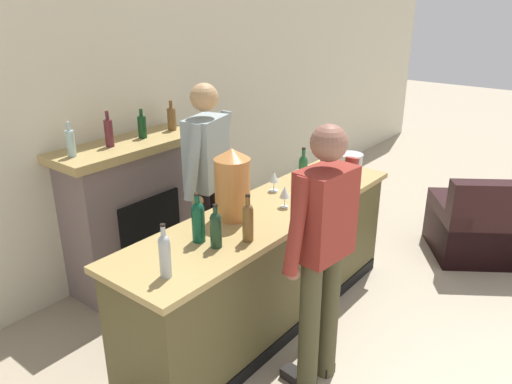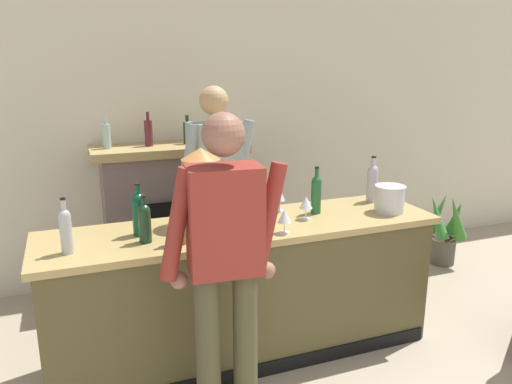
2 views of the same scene
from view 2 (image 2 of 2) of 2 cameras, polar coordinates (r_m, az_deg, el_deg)
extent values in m
cube|color=beige|center=(4.61, -6.34, 7.47)|extent=(12.00, 0.07, 2.75)
cube|color=brown|center=(3.42, -1.28, -11.51)|extent=(2.53, 0.60, 0.89)
cube|color=tan|center=(3.24, -1.33, -4.11)|extent=(2.60, 0.67, 0.04)
cube|color=black|center=(3.38, 0.62, -19.70)|extent=(2.48, 0.01, 0.10)
cube|color=slate|center=(4.46, -9.58, -3.12)|extent=(1.13, 0.44, 1.20)
cube|color=black|center=(4.30, -8.86, -6.00)|extent=(0.62, 0.02, 0.77)
cube|color=tan|center=(4.29, -9.89, 4.88)|extent=(1.29, 0.52, 0.07)
cylinder|color=#9DBDBC|center=(4.21, -16.70, 6.10)|extent=(0.06, 0.06, 0.20)
cylinder|color=#9DBDBC|center=(4.19, -16.84, 7.86)|extent=(0.03, 0.03, 0.07)
cylinder|color=#562028|center=(4.24, -12.18, 6.58)|extent=(0.07, 0.07, 0.21)
cylinder|color=#562028|center=(4.23, -12.28, 8.48)|extent=(0.03, 0.03, 0.07)
cylinder|color=#10391A|center=(4.31, -7.83, 6.70)|extent=(0.07, 0.07, 0.18)
cylinder|color=#10391A|center=(4.29, -7.89, 8.31)|extent=(0.03, 0.03, 0.06)
cylinder|color=brown|center=(4.39, -3.62, 7.05)|extent=(0.08, 0.08, 0.20)
cylinder|color=brown|center=(4.37, -3.65, 8.76)|extent=(0.03, 0.03, 0.07)
cylinder|color=#545045|center=(5.31, 20.53, -6.30)|extent=(0.24, 0.24, 0.26)
cylinder|color=#332319|center=(5.27, 20.64, -5.09)|extent=(0.22, 0.22, 0.02)
cone|color=#377D33|center=(5.26, 21.88, -2.72)|extent=(0.16, 0.26, 0.38)
cone|color=#468038|center=(5.29, 20.07, -2.26)|extent=(0.29, 0.14, 0.42)
cone|color=#398735|center=(5.10, 20.05, -2.78)|extent=(0.18, 0.30, 0.44)
cone|color=#3E852D|center=(5.11, 21.94, -2.80)|extent=(0.28, 0.13, 0.46)
cylinder|color=#48452B|center=(2.79, -1.22, -17.70)|extent=(0.13, 0.13, 0.94)
cylinder|color=#48452B|center=(2.75, -5.48, -18.23)|extent=(0.13, 0.13, 0.94)
cube|color=maroon|center=(2.44, -3.60, -3.25)|extent=(0.38, 0.25, 0.54)
cylinder|color=maroon|center=(2.52, 1.44, -2.85)|extent=(0.20, 0.08, 0.57)
sphere|color=#8D5C4A|center=(2.64, 1.27, -8.92)|extent=(0.09, 0.09, 0.09)
cylinder|color=maroon|center=(2.43, -9.01, -3.70)|extent=(0.20, 0.08, 0.57)
sphere|color=#8D5C4A|center=(2.56, -8.79, -9.93)|extent=(0.09, 0.09, 0.09)
sphere|color=#8D5C4A|center=(2.35, -3.76, 6.59)|extent=(0.21, 0.21, 0.21)
cylinder|color=black|center=(3.85, -5.74, -7.70)|extent=(0.13, 0.13, 0.98)
cube|color=black|center=(3.99, -5.04, -14.09)|extent=(0.16, 0.26, 0.07)
cylinder|color=black|center=(3.94, -3.21, -7.07)|extent=(0.13, 0.13, 0.98)
cube|color=black|center=(4.08, -2.57, -13.33)|extent=(0.16, 0.26, 0.07)
cube|color=#8F9EA0|center=(3.67, -4.70, 3.76)|extent=(0.40, 0.30, 0.55)
cylinder|color=#8F9EA0|center=(3.55, -7.72, 3.18)|extent=(0.20, 0.08, 0.57)
sphere|color=tan|center=(3.60, -7.40, -1.55)|extent=(0.09, 0.09, 0.09)
cylinder|color=#8F9EA0|center=(3.78, -1.54, 4.04)|extent=(0.20, 0.08, 0.57)
sphere|color=tan|center=(3.83, -1.34, -0.41)|extent=(0.09, 0.09, 0.09)
sphere|color=tan|center=(3.61, -4.84, 10.38)|extent=(0.21, 0.21, 0.21)
cylinder|color=#CB8141|center=(3.21, -6.23, 0.00)|extent=(0.24, 0.24, 0.43)
cone|color=#CB8141|center=(3.15, -6.36, 4.39)|extent=(0.25, 0.25, 0.07)
cylinder|color=#B29333|center=(3.12, -5.49, -3.18)|extent=(0.02, 0.04, 0.02)
cylinder|color=silver|center=(3.60, 15.02, -0.85)|extent=(0.20, 0.20, 0.18)
cylinder|color=silver|center=(3.57, 15.12, 0.60)|extent=(0.22, 0.22, 0.01)
cylinder|color=#0E492F|center=(3.10, -13.19, -2.83)|extent=(0.08, 0.08, 0.22)
sphere|color=#0E492F|center=(3.07, -13.31, -0.83)|extent=(0.08, 0.08, 0.08)
cylinder|color=#0E492F|center=(3.05, -13.36, -0.04)|extent=(0.03, 0.03, 0.09)
cylinder|color=black|center=(3.04, -13.42, 0.86)|extent=(0.04, 0.04, 0.01)
cylinder|color=brown|center=(2.91, -8.64, -3.86)|extent=(0.07, 0.07, 0.22)
sphere|color=brown|center=(2.87, -8.73, -1.82)|extent=(0.07, 0.07, 0.07)
cylinder|color=brown|center=(2.86, -8.76, -1.01)|extent=(0.03, 0.03, 0.08)
cylinder|color=black|center=(2.85, -8.80, -0.08)|extent=(0.03, 0.03, 0.01)
cylinder|color=#1E562D|center=(3.47, 6.88, -0.59)|extent=(0.07, 0.07, 0.23)
sphere|color=#1E562D|center=(3.44, 6.94, 1.24)|extent=(0.07, 0.07, 0.07)
cylinder|color=#1E562D|center=(3.43, 6.96, 1.96)|extent=(0.03, 0.03, 0.09)
cylinder|color=black|center=(3.42, 6.99, 2.79)|extent=(0.03, 0.03, 0.01)
cylinder|color=#ADACBD|center=(3.82, 13.12, 0.69)|extent=(0.08, 0.08, 0.24)
sphere|color=#ADACBD|center=(3.80, 13.23, 2.44)|extent=(0.08, 0.08, 0.08)
cylinder|color=#ADACBD|center=(3.79, 13.27, 3.13)|extent=(0.03, 0.03, 0.09)
cylinder|color=black|center=(3.78, 13.32, 3.92)|extent=(0.03, 0.03, 0.01)
cylinder|color=#ACB3B5|center=(2.93, -20.87, -4.53)|extent=(0.07, 0.07, 0.22)
sphere|color=#ACB3B5|center=(2.89, -21.07, -2.47)|extent=(0.06, 0.06, 0.06)
cylinder|color=#ACB3B5|center=(2.88, -21.15, -1.66)|extent=(0.03, 0.03, 0.09)
cylinder|color=black|center=(2.87, -21.24, -0.72)|extent=(0.03, 0.03, 0.01)
cylinder|color=#1A3722|center=(2.97, -12.58, -3.84)|extent=(0.07, 0.07, 0.20)
sphere|color=#1A3722|center=(2.94, -12.68, -2.04)|extent=(0.07, 0.07, 0.07)
cylinder|color=#1A3722|center=(2.93, -12.73, -1.33)|extent=(0.03, 0.03, 0.08)
cylinder|color=black|center=(2.92, -12.77, -0.50)|extent=(0.03, 0.03, 0.01)
cylinder|color=silver|center=(3.08, 3.24, -4.66)|extent=(0.07, 0.07, 0.01)
cylinder|color=silver|center=(3.07, 3.25, -4.04)|extent=(0.01, 0.01, 0.07)
cone|color=silver|center=(3.05, 3.27, -2.72)|extent=(0.08, 0.08, 0.08)
cylinder|color=silver|center=(3.22, 1.04, -3.80)|extent=(0.06, 0.06, 0.01)
cylinder|color=silver|center=(3.20, 1.04, -3.14)|extent=(0.01, 0.01, 0.07)
cone|color=silver|center=(3.18, 1.05, -1.81)|extent=(0.08, 0.08, 0.09)
cylinder|color=silver|center=(3.36, 5.69, -3.05)|extent=(0.07, 0.07, 0.01)
cylinder|color=silver|center=(3.35, 5.71, -2.43)|extent=(0.01, 0.01, 0.07)
cone|color=silver|center=(3.32, 5.74, -1.17)|extent=(0.09, 0.09, 0.08)
cylinder|color=silver|center=(3.52, 2.71, -2.16)|extent=(0.07, 0.07, 0.01)
cylinder|color=silver|center=(3.50, 2.72, -1.54)|extent=(0.01, 0.01, 0.07)
cone|color=silver|center=(3.48, 2.74, -0.32)|extent=(0.07, 0.07, 0.08)
camera|label=1|loc=(1.90, -85.32, 14.10)|focal=35.00mm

